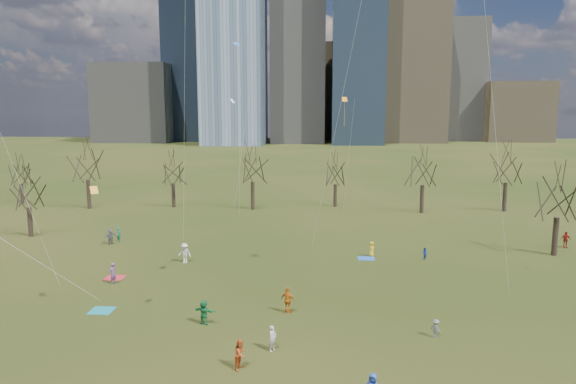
# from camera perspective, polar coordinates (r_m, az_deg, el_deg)

# --- Properties ---
(ground) EXTENTS (500.00, 500.00, 0.00)m
(ground) POSITION_cam_1_polar(r_m,az_deg,el_deg) (35.83, -1.32, -14.16)
(ground) COLOR black
(ground) RESTS_ON ground
(downtown_skyline) EXTENTS (212.50, 78.00, 118.00)m
(downtown_skyline) POSITION_cam_1_polar(r_m,az_deg,el_deg) (244.82, 2.61, 14.73)
(downtown_skyline) COLOR slate
(downtown_skyline) RESTS_ON ground
(bare_tree_row) EXTENTS (113.04, 29.80, 9.50)m
(bare_tree_row) POSITION_cam_1_polar(r_m,az_deg,el_deg) (70.57, 1.29, 2.45)
(bare_tree_row) COLOR black
(bare_tree_row) RESTS_ON ground
(blanket_teal) EXTENTS (1.60, 1.50, 0.03)m
(blanket_teal) POSITION_cam_1_polar(r_m,az_deg,el_deg) (39.82, -19.98, -12.27)
(blanket_teal) COLOR teal
(blanket_teal) RESTS_ON ground
(blanket_navy) EXTENTS (1.60, 1.50, 0.03)m
(blanket_navy) POSITION_cam_1_polar(r_m,az_deg,el_deg) (50.58, 8.67, -7.30)
(blanket_navy) COLOR #2558B0
(blanket_navy) RESTS_ON ground
(blanket_crimson) EXTENTS (1.60, 1.50, 0.03)m
(blanket_crimson) POSITION_cam_1_polar(r_m,az_deg,el_deg) (46.81, -18.70, -9.01)
(blanket_crimson) COLOR red
(blanket_crimson) RESTS_ON ground
(person_1) EXTENTS (0.61, 0.68, 1.55)m
(person_1) POSITION_cam_1_polar(r_m,az_deg,el_deg) (31.57, -1.72, -15.93)
(person_1) COLOR silver
(person_1) RESTS_ON ground
(person_2) EXTENTS (0.90, 1.01, 1.71)m
(person_2) POSITION_cam_1_polar(r_m,az_deg,el_deg) (29.68, -5.29, -17.49)
(person_2) COLOR #C54B1C
(person_2) RESTS_ON ground
(person_3) EXTENTS (0.81, 0.87, 1.18)m
(person_3) POSITION_cam_1_polar(r_m,az_deg,el_deg) (34.56, 16.10, -14.36)
(person_3) COLOR slate
(person_3) RESTS_ON ground
(person_4) EXTENTS (1.19, 0.89, 1.88)m
(person_4) POSITION_cam_1_polar(r_m,az_deg,el_deg) (36.82, -0.01, -11.92)
(person_4) COLOR orange
(person_4) RESTS_ON ground
(person_5) EXTENTS (1.65, 0.94, 1.69)m
(person_5) POSITION_cam_1_polar(r_m,az_deg,el_deg) (35.50, -9.32, -13.03)
(person_5) COLOR #1C8043
(person_5) RESTS_ON ground
(person_7) EXTENTS (0.56, 0.72, 1.77)m
(person_7) POSITION_cam_1_polar(r_m,az_deg,el_deg) (45.13, -18.92, -8.54)
(person_7) COLOR #76458A
(person_7) RESTS_ON ground
(person_8) EXTENTS (0.62, 0.70, 1.19)m
(person_8) POSITION_cam_1_polar(r_m,az_deg,el_deg) (51.18, 14.93, -6.64)
(person_8) COLOR #254BA3
(person_8) RESTS_ON ground
(person_9) EXTENTS (1.30, 0.86, 1.89)m
(person_9) POSITION_cam_1_polar(r_m,az_deg,el_deg) (49.35, -11.41, -6.67)
(person_9) COLOR silver
(person_9) RESTS_ON ground
(person_10) EXTENTS (1.02, 0.44, 1.73)m
(person_10) POSITION_cam_1_polar(r_m,az_deg,el_deg) (61.00, 28.46, -4.67)
(person_10) COLOR maroon
(person_10) RESTS_ON ground
(person_11) EXTENTS (1.24, 1.66, 1.74)m
(person_11) POSITION_cam_1_polar(r_m,az_deg,el_deg) (58.28, -19.11, -4.66)
(person_11) COLOR slate
(person_11) RESTS_ON ground
(person_12) EXTENTS (0.66, 0.83, 1.49)m
(person_12) POSITION_cam_1_polar(r_m,az_deg,el_deg) (51.18, 9.28, -6.27)
(person_12) COLOR yellow
(person_12) RESTS_ON ground
(person_13) EXTENTS (0.68, 0.66, 1.58)m
(person_13) POSITION_cam_1_polar(r_m,az_deg,el_deg) (59.14, -18.29, -4.50)
(person_13) COLOR #1A775D
(person_13) RESTS_ON ground
(kites_airborne) EXTENTS (57.07, 39.64, 30.94)m
(kites_airborne) POSITION_cam_1_polar(r_m,az_deg,el_deg) (47.68, 8.70, 9.39)
(kites_airborne) COLOR gold
(kites_airborne) RESTS_ON ground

